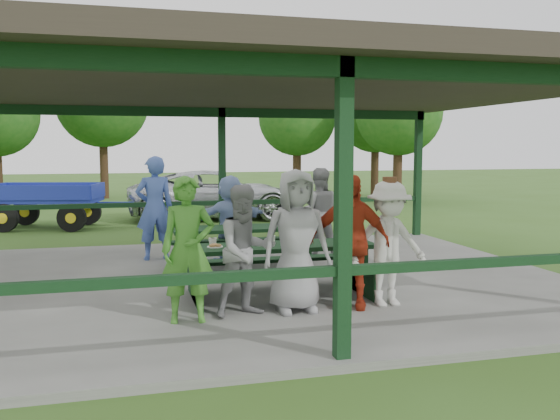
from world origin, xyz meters
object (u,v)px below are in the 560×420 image
object	(u,v)px
picnic_table_near	(279,263)
spectator_lblue	(230,218)
contestant_grey_left	(246,251)
pickup_truck	(216,195)
contestant_white_fedora	(388,243)
spectator_grey	(319,212)
farm_trailer	(48,204)
contestant_grey_mid	(296,241)
contestant_red	(350,241)
picnic_table_far	(242,243)
spectator_blue	(155,208)
contestant_green	(188,249)

from	to	relation	value
picnic_table_near	spectator_lblue	distance (m)	2.84
contestant_grey_left	pickup_truck	distance (m)	11.32
contestant_white_fedora	spectator_lblue	distance (m)	3.98
spectator_grey	farm_trailer	world-z (taller)	spectator_grey
picnic_table_near	contestant_grey_mid	world-z (taller)	contestant_grey_mid
contestant_red	contestant_white_fedora	distance (m)	0.55
picnic_table_far	spectator_grey	bearing A→B (deg)	26.88
picnic_table_far	spectator_lblue	xyz separation A→B (m)	(-0.08, 0.81, 0.34)
picnic_table_near	contestant_red	xyz separation A→B (m)	(0.75, -0.83, 0.41)
farm_trailer	contestant_grey_mid	bearing A→B (deg)	-54.66
farm_trailer	spectator_blue	bearing A→B (deg)	-53.60
pickup_truck	spectator_lblue	bearing A→B (deg)	176.05
contestant_grey_mid	spectator_blue	bearing A→B (deg)	109.81
contestant_red	spectator_lblue	distance (m)	3.77
spectator_lblue	contestant_green	bearing A→B (deg)	59.93
contestant_grey_left	spectator_grey	distance (m)	4.31
contestant_green	farm_trailer	distance (m)	10.65
picnic_table_near	spectator_blue	distance (m)	3.71
contestant_green	contestant_grey_mid	bearing A→B (deg)	8.15
contestant_grey_left	contestant_red	world-z (taller)	contestant_red
spectator_lblue	spectator_grey	xyz separation A→B (m)	(1.77, 0.04, 0.06)
contestant_white_fedora	spectator_grey	xyz separation A→B (m)	(0.24, 3.71, 0.02)
contestant_grey_left	spectator_blue	xyz separation A→B (m)	(-0.93, 4.17, 0.15)
contestant_red	contestant_green	bearing A→B (deg)	-157.92
contestant_red	contestant_grey_mid	bearing A→B (deg)	-161.52
spectator_lblue	picnic_table_near	bearing A→B (deg)	81.66
contestant_grey_left	picnic_table_far	bearing A→B (deg)	65.62
picnic_table_near	contestant_white_fedora	size ratio (longest dim) A/B	1.59
contestant_grey_left	contestant_red	distance (m)	1.41
picnic_table_near	spectator_grey	xyz separation A→B (m)	(1.54, 2.85, 0.39)
contestant_grey_mid	contestant_red	xyz separation A→B (m)	(0.74, -0.01, -0.04)
contestant_grey_mid	spectator_blue	distance (m)	4.44
spectator_lblue	spectator_blue	xyz separation A→B (m)	(-1.35, 0.50, 0.17)
spectator_blue	spectator_grey	distance (m)	3.16
contestant_green	picnic_table_near	bearing A→B (deg)	37.48
contestant_green	contestant_grey_mid	distance (m)	1.41
spectator_lblue	contestant_white_fedora	bearing A→B (deg)	99.65
spectator_grey	farm_trailer	distance (m)	8.66
picnic_table_near	contestant_green	bearing A→B (deg)	-145.86
contestant_red	pickup_truck	world-z (taller)	contestant_red
contestant_red	spectator_blue	bearing A→B (deg)	138.50
contestant_grey_mid	contestant_white_fedora	xyz separation A→B (m)	(1.28, -0.04, -0.08)
contestant_red	farm_trailer	world-z (taller)	contestant_red
contestant_grey_left	contestant_white_fedora	bearing A→B (deg)	-14.32
spectator_lblue	spectator_grey	size ratio (longest dim) A/B	0.93
spectator_blue	spectator_grey	size ratio (longest dim) A/B	1.13
spectator_grey	contestant_grey_left	bearing A→B (deg)	74.87
picnic_table_far	contestant_green	xyz separation A→B (m)	(-1.24, -2.94, 0.43)
farm_trailer	contestant_red	bearing A→B (deg)	-51.24
picnic_table_far	contestant_white_fedora	distance (m)	3.22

